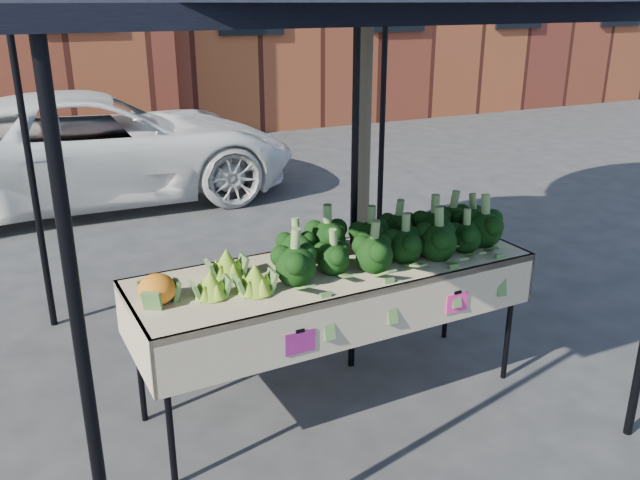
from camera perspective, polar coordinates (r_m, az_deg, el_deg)
The scene contains 7 objects.
ground at distance 4.29m, azimuth 2.53°, elevation -13.87°, with size 90.00×90.00×0.00m, color #2D2D30.
table at distance 4.13m, azimuth 1.21°, elevation -8.06°, with size 2.43×0.89×0.90m.
canopy at distance 4.09m, azimuth -1.90°, elevation 5.54°, with size 3.16×3.16×2.74m, color black, non-canonical shape.
broccoli_heap at distance 4.08m, azimuth 6.01°, elevation 0.60°, with size 1.62×0.59×0.28m, color black.
romanesco_cluster at distance 3.65m, azimuth -8.01°, elevation -2.45°, with size 0.45×0.49×0.22m, color #92BE26.
cauliflower_pair at distance 3.54m, azimuth -13.77°, elevation -3.79°, with size 0.22×0.22×0.20m, color orange.
street_tree at distance 5.19m, azimuth 3.74°, elevation 17.92°, with size 2.24×2.24×4.41m, color #1E4C14, non-canonical shape.
Camera 1 is at (-1.69, -3.13, 2.40)m, focal length 37.46 mm.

